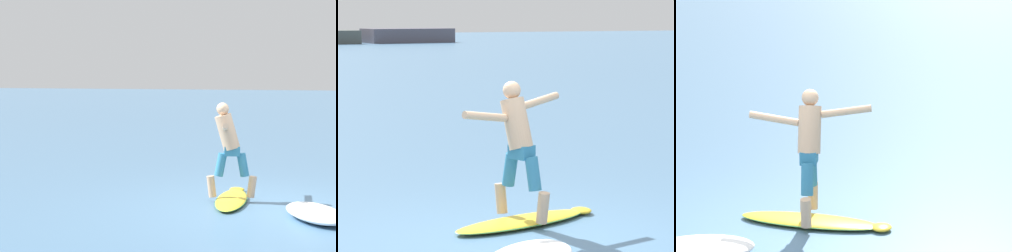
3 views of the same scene
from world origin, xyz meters
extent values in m
plane|color=teal|center=(0.00, 0.00, 0.00)|extent=(200.00, 200.00, 0.00)
ellipsoid|color=yellow|center=(0.23, 0.60, 0.04)|extent=(1.86, 0.82, 0.09)
ellipsoid|color=yellow|center=(1.13, 0.77, 0.04)|extent=(0.30, 0.32, 0.07)
ellipsoid|color=#339E56|center=(0.23, 0.60, 0.04)|extent=(1.87, 0.84, 0.04)
cone|color=black|center=(-0.50, 0.46, -0.06)|extent=(0.06, 0.06, 0.14)
cone|color=black|center=(-0.35, 0.35, -0.06)|extent=(0.06, 0.06, 0.14)
cone|color=black|center=(-0.40, 0.62, -0.06)|extent=(0.06, 0.06, 0.14)
cylinder|color=tan|center=(0.11, 0.92, 0.27)|extent=(0.18, 0.21, 0.37)
cylinder|color=teal|center=(0.16, 0.77, 0.64)|extent=(0.22, 0.26, 0.41)
cylinder|color=tan|center=(0.34, 0.28, 0.27)|extent=(0.18, 0.21, 0.37)
cylinder|color=teal|center=(0.29, 0.43, 0.64)|extent=(0.22, 0.26, 0.41)
cube|color=teal|center=(0.23, 0.60, 0.87)|extent=(0.28, 0.31, 0.16)
cylinder|color=tan|center=(0.20, 0.68, 1.19)|extent=(0.41, 0.50, 0.64)
sphere|color=tan|center=(0.17, 0.75, 1.58)|extent=(0.21, 0.21, 0.21)
cylinder|color=tan|center=(-0.24, 0.57, 1.31)|extent=(0.61, 0.30, 0.20)
cylinder|color=tan|center=(0.60, 0.89, 1.42)|extent=(0.61, 0.30, 0.19)
ellipsoid|color=white|center=(-0.41, -0.89, 0.10)|extent=(1.47, 1.35, 0.20)
camera|label=1|loc=(-8.75, -2.14, 2.07)|focal=60.00mm
camera|label=2|loc=(-3.69, -7.56, 2.43)|focal=85.00mm
camera|label=3|loc=(4.66, -7.66, 3.47)|focal=85.00mm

